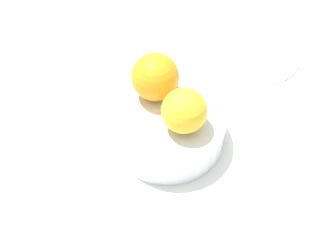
{
  "coord_description": "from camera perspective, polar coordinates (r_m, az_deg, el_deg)",
  "views": [
    {
      "loc": [
        -28.64,
        -21.1,
        45.94
      ],
      "look_at": [
        0.0,
        0.0,
        2.84
      ],
      "focal_mm": 42.84,
      "sensor_mm": 36.0,
      "label": 1
    }
  ],
  "objects": [
    {
      "name": "side_plate",
      "position": [
        0.72,
        11.92,
        10.26
      ],
      "size": [
        16.47,
        16.47,
        0.8
      ],
      "primitive_type": "cylinder",
      "color": "white",
      "rests_on": "ground_plane"
    },
    {
      "name": "fruit_bowl",
      "position": [
        0.56,
        0.0,
        -0.38
      ],
      "size": [
        15.92,
        15.92,
        4.74
      ],
      "color": "silver",
      "rests_on": "ground_plane"
    },
    {
      "name": "ground_plane",
      "position": [
        0.59,
        0.0,
        -2.38
      ],
      "size": [
        110.0,
        110.0,
        2.0
      ],
      "primitive_type": "cube",
      "color": "white"
    },
    {
      "name": "orange_in_bowl_1",
      "position": [
        0.55,
        -1.84,
        6.99
      ],
      "size": [
        6.65,
        6.65,
        6.65
      ],
      "primitive_type": "sphere",
      "color": "orange",
      "rests_on": "fruit_bowl"
    },
    {
      "name": "orange_in_bowl_0",
      "position": [
        0.51,
        2.61,
        2.46
      ],
      "size": [
        6.01,
        6.01,
        6.01
      ],
      "primitive_type": "sphere",
      "color": "yellow",
      "rests_on": "fruit_bowl"
    }
  ]
}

